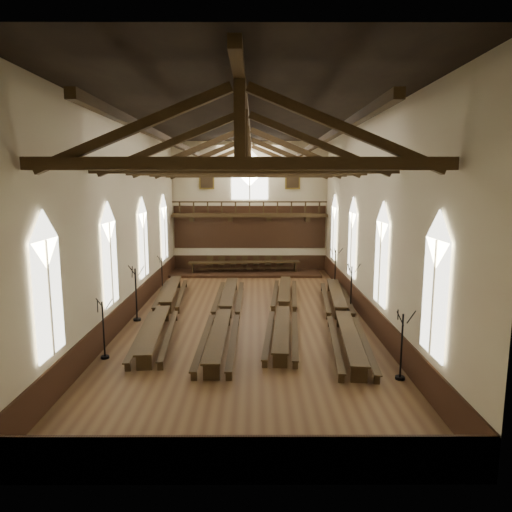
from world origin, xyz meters
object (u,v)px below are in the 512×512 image
at_px(dais, 244,273).
at_px(candelabrum_left_far, 162,280).
at_px(high_table, 244,263).
at_px(candelabrum_left_near, 104,340).
at_px(refectory_row_c, 284,307).
at_px(candelabrum_left_mid, 137,304).
at_px(refectory_row_a, 164,307).
at_px(candelabrum_right_mid, 351,297).
at_px(refectory_row_b, 225,311).
at_px(refectory_row_d, 342,313).
at_px(candelabrum_right_near, 401,359).
at_px(candelabrum_right_far, 335,278).

height_order(dais, candelabrum_left_far, candelabrum_left_far).
bearing_deg(high_table, candelabrum_left_near, -107.11).
bearing_deg(refectory_row_c, candelabrum_left_mid, -175.05).
relative_size(dais, candelabrum_left_near, 4.67).
bearing_deg(refectory_row_a, candelabrum_right_mid, 5.64).
bearing_deg(dais, candelabrum_right_mid, -59.75).
height_order(refectory_row_a, candelabrum_left_far, candelabrum_left_far).
relative_size(refectory_row_a, refectory_row_b, 0.99).
distance_m(refectory_row_d, candelabrum_left_near, 11.22).
distance_m(dais, candelabrum_right_near, 19.63).
xyz_separation_m(refectory_row_a, dais, (3.89, 11.18, -0.43)).
distance_m(refectory_row_a, candelabrum_right_far, 11.48).
relative_size(high_table, candelabrum_left_mid, 2.98).
distance_m(candelabrum_left_near, candelabrum_right_near, 11.27).
height_order(high_table, candelabrum_left_far, candelabrum_left_far).
distance_m(high_table, candelabrum_left_far, 7.41).
bearing_deg(refectory_row_d, candelabrum_right_far, 83.23).
bearing_deg(high_table, refectory_row_a, -109.18).
relative_size(refectory_row_a, dais, 1.25).
distance_m(refectory_row_b, candelabrum_right_mid, 6.88).
bearing_deg(dais, candelabrum_right_near, -72.34).
bearing_deg(candelabrum_left_far, candelabrum_right_far, 0.24).
distance_m(refectory_row_a, candelabrum_right_mid, 9.89).
xyz_separation_m(dais, high_table, (-0.00, 0.00, 0.76)).
xyz_separation_m(candelabrum_left_mid, candelabrum_right_mid, (11.10, 1.52, -0.06)).
relative_size(candelabrum_left_mid, candelabrum_left_far, 1.24).
xyz_separation_m(refectory_row_a, candelabrum_right_mid, (9.84, 0.97, 0.28)).
relative_size(refectory_row_c, high_table, 1.66).
bearing_deg(candelabrum_right_far, dais, 138.44).
bearing_deg(high_table, candelabrum_right_far, -41.56).
xyz_separation_m(high_table, candelabrum_right_mid, (5.95, -10.21, -0.05)).
xyz_separation_m(dais, candelabrum_right_mid, (5.95, -10.21, 0.71)).
distance_m(refectory_row_b, candelabrum_left_near, 6.54).
distance_m(refectory_row_b, refectory_row_c, 3.13).
height_order(refectory_row_b, candelabrum_left_far, candelabrum_left_far).
bearing_deg(high_table, refectory_row_d, -67.23).
bearing_deg(candelabrum_right_far, candelabrum_right_near, -90.00).
xyz_separation_m(high_table, candelabrum_left_near, (-5.15, -16.72, -0.12)).
xyz_separation_m(refectory_row_a, refectory_row_d, (9.02, -1.04, 0.01)).
bearing_deg(dais, candelabrum_left_mid, -113.71).
distance_m(refectory_row_d, high_table, 13.25).
relative_size(candelabrum_left_near, candelabrum_right_mid, 0.92).
relative_size(refectory_row_a, candelabrum_left_mid, 5.03).
distance_m(refectory_row_b, candelabrum_right_near, 9.48).
distance_m(refectory_row_b, candelabrum_left_mid, 4.47).
bearing_deg(candelabrum_left_near, candelabrum_right_mid, 30.42).
distance_m(candelabrum_left_near, candelabrum_left_far, 11.40).
xyz_separation_m(candelabrum_left_near, candelabrum_right_far, (11.10, 11.45, 0.11)).
bearing_deg(candelabrum_left_far, candelabrum_right_mid, -23.75).
distance_m(refectory_row_c, candelabrum_right_near, 8.44).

